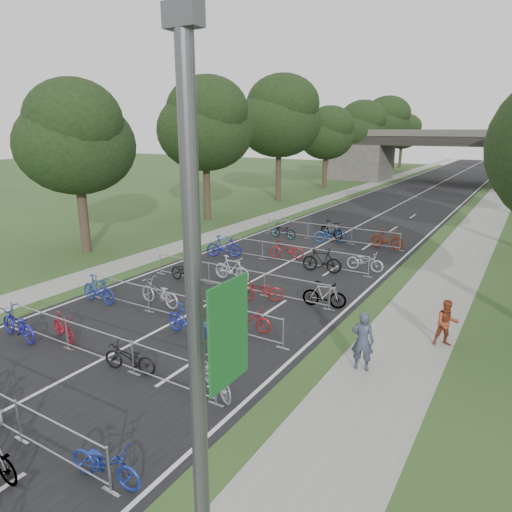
{
  "coord_description": "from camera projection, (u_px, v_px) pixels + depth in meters",
  "views": [
    {
      "loc": [
        11.1,
        -1.38,
        7.15
      ],
      "look_at": [
        -0.17,
        17.07,
        1.1
      ],
      "focal_mm": 32.0,
      "sensor_mm": 36.0,
      "label": 1
    }
  ],
  "objects": [
    {
      "name": "lane_markings",
      "position": [
        414.0,
        197.0,
        49.72
      ],
      "size": [
        0.12,
        140.0,
        0.0
      ],
      "primitive_type": "cube",
      "color": "silver",
      "rests_on": "ground"
    },
    {
      "name": "bike_18",
      "position": [
        261.0,
        290.0,
        19.49
      ],
      "size": [
        1.92,
        1.43,
        0.96
      ],
      "primitive_type": "imported",
      "rotation": [
        0.0,
        0.0,
        5.2
      ],
      "color": "maroon",
      "rests_on": "ground"
    },
    {
      "name": "bike_11",
      "position": [
        216.0,
        376.0,
        12.59
      ],
      "size": [
        1.87,
        1.35,
        1.11
      ],
      "primitive_type": "imported",
      "rotation": [
        0.0,
        0.0,
        4.21
      ],
      "color": "#99989F",
      "rests_on": "ground"
    },
    {
      "name": "bike_17",
      "position": [
        232.0,
        269.0,
        22.03
      ],
      "size": [
        2.09,
        0.7,
        1.24
      ],
      "primitive_type": "imported",
      "rotation": [
        0.0,
        0.0,
        1.52
      ],
      "color": "#B4B4BC",
      "rests_on": "ground"
    },
    {
      "name": "bike_14",
      "position": [
        187.0,
        320.0,
        16.21
      ],
      "size": [
        1.97,
        0.67,
        1.17
      ],
      "primitive_type": "imported",
      "rotation": [
        0.0,
        0.0,
        1.5
      ],
      "color": "#1B2B97",
      "rests_on": "ground"
    },
    {
      "name": "bike_7",
      "position": [
        105.0,
        463.0,
        9.44
      ],
      "size": [
        1.85,
        0.85,
        0.94
      ],
      "primitive_type": "imported",
      "rotation": [
        0.0,
        0.0,
        1.7
      ],
      "color": "navy",
      "rests_on": "ground"
    },
    {
      "name": "barrier_row_5",
      "position": [
        287.0,
        254.0,
        24.92
      ],
      "size": [
        9.7,
        0.08,
        1.1
      ],
      "color": "#AAACB2",
      "rests_on": "ground"
    },
    {
      "name": "bike_27",
      "position": [
        387.0,
        239.0,
        27.98
      ],
      "size": [
        2.11,
        0.74,
        1.24
      ],
      "primitive_type": "imported",
      "rotation": [
        0.0,
        0.0,
        1.5
      ],
      "color": "maroon",
      "rests_on": "ground"
    },
    {
      "name": "barrier_row_6",
      "position": [
        329.0,
        233.0,
        29.85
      ],
      "size": [
        9.7,
        0.08,
        1.1
      ],
      "color": "#AAACB2",
      "rests_on": "ground"
    },
    {
      "name": "bike_16",
      "position": [
        186.0,
        272.0,
        21.87
      ],
      "size": [
        2.05,
        0.91,
        1.04
      ],
      "primitive_type": "imported",
      "rotation": [
        0.0,
        0.0,
        1.46
      ],
      "color": "black",
      "rests_on": "ground"
    },
    {
      "name": "road",
      "position": [
        414.0,
        197.0,
        49.72
      ],
      "size": [
        11.0,
        140.0,
        0.01
      ],
      "primitive_type": "cube",
      "color": "black",
      "rests_on": "ground"
    },
    {
      "name": "barrier_row_4",
      "position": [
        236.0,
        279.0,
        20.81
      ],
      "size": [
        9.7,
        0.08,
        1.1
      ],
      "color": "#AAACB2",
      "rests_on": "ground"
    },
    {
      "name": "tree_left_1",
      "position": [
        206.0,
        127.0,
        35.34
      ],
      "size": [
        7.56,
        7.56,
        11.53
      ],
      "color": "#33261C",
      "rests_on": "ground"
    },
    {
      "name": "bike_22",
      "position": [
        322.0,
        261.0,
        23.39
      ],
      "size": [
        2.12,
        0.83,
        1.24
      ],
      "primitive_type": "imported",
      "rotation": [
        0.0,
        0.0,
        4.83
      ],
      "color": "black",
      "rests_on": "ground"
    },
    {
      "name": "bike_24",
      "position": [
        283.0,
        231.0,
        30.7
      ],
      "size": [
        2.02,
        0.92,
        1.02
      ],
      "primitive_type": "imported",
      "rotation": [
        0.0,
        0.0,
        4.59
      ],
      "color": "#AAACB2",
      "rests_on": "ground"
    },
    {
      "name": "tree_left_6",
      "position": [
        403.0,
        132.0,
        84.86
      ],
      "size": [
        6.72,
        6.72,
        10.25
      ],
      "color": "#33261C",
      "rests_on": "ground"
    },
    {
      "name": "bike_25",
      "position": [
        331.0,
        230.0,
        30.55
      ],
      "size": [
        2.07,
        1.28,
        1.2
      ],
      "primitive_type": "imported",
      "rotation": [
        0.0,
        0.0,
        1.18
      ],
      "color": "#AAACB2",
      "rests_on": "ground"
    },
    {
      "name": "lamppost",
      "position": [
        201.0,
        403.0,
        4.94
      ],
      "size": [
        0.61,
        0.65,
        8.21
      ],
      "color": "#4C4C51",
      "rests_on": "ground"
    },
    {
      "name": "bike_8",
      "position": [
        18.0,
        325.0,
        15.9
      ],
      "size": [
        2.17,
        0.92,
        1.11
      ],
      "primitive_type": "imported",
      "rotation": [
        0.0,
        0.0,
        4.63
      ],
      "color": "#1D1C9C",
      "rests_on": "ground"
    },
    {
      "name": "bike_21",
      "position": [
        287.0,
        250.0,
        25.91
      ],
      "size": [
        2.09,
        1.21,
        1.04
      ],
      "primitive_type": "imported",
      "rotation": [
        0.0,
        0.0,
        4.99
      ],
      "color": "maroon",
      "rests_on": "ground"
    },
    {
      "name": "barrier_row_2",
      "position": [
        98.0,
        345.0,
        14.41
      ],
      "size": [
        9.7,
        0.08,
        1.1
      ],
      "color": "#AAACB2",
      "rests_on": "ground"
    },
    {
      "name": "bike_20",
      "position": [
        224.0,
        246.0,
        26.22
      ],
      "size": [
        2.1,
        1.41,
        1.23
      ],
      "primitive_type": "imported",
      "rotation": [
        0.0,
        0.0,
        2.02
      ],
      "color": "navy",
      "rests_on": "ground"
    },
    {
      "name": "bike_9",
      "position": [
        63.0,
        327.0,
        15.83
      ],
      "size": [
        1.72,
        0.86,
        1.0
      ],
      "primitive_type": "imported",
      "rotation": [
        0.0,
        0.0,
        1.32
      ],
      "color": "maroon",
      "rests_on": "ground"
    },
    {
      "name": "bike_15",
      "position": [
        248.0,
        320.0,
        16.57
      ],
      "size": [
        1.82,
        1.03,
        0.91
      ],
      "primitive_type": "imported",
      "rotation": [
        0.0,
        0.0,
        1.83
      ],
      "color": "maroon",
      "rests_on": "ground"
    },
    {
      "name": "sidewalk_left",
      "position": [
        349.0,
        192.0,
        53.49
      ],
      "size": [
        2.0,
        140.0,
        0.01
      ],
      "primitive_type": "cube",
      "color": "gray",
      "rests_on": "ground"
    },
    {
      "name": "bike_12",
      "position": [
        98.0,
        290.0,
        19.27
      ],
      "size": [
        1.99,
        0.64,
        1.18
      ],
      "primitive_type": "imported",
      "rotation": [
        0.0,
        0.0,
        1.53
      ],
      "color": "navy",
      "rests_on": "ground"
    },
    {
      "name": "overpass_bridge",
      "position": [
        443.0,
        157.0,
        61.1
      ],
      "size": [
        31.0,
        8.0,
        7.05
      ],
      "color": "#47443F",
      "rests_on": "ground"
    },
    {
      "name": "tree_left_2",
      "position": [
        280.0,
        119.0,
        44.98
      ],
      "size": [
        8.4,
        8.4,
        12.81
      ],
      "color": "#33261C",
      "rests_on": "ground"
    },
    {
      "name": "bike_13",
      "position": [
        159.0,
        293.0,
        18.93
      ],
      "size": [
        2.18,
        0.9,
        1.12
      ],
      "primitive_type": "imported",
      "rotation": [
        0.0,
        0.0,
        4.64
      ],
      "color": "#A5A5AD",
      "rests_on": "ground"
    },
    {
      "name": "sidewalk_right",
      "position": [
        496.0,
        203.0,
        45.7
      ],
      "size": [
        3.0,
        140.0,
        0.01
      ],
      "primitive_type": "cube",
      "color": "gray",
      "rests_on": "ground"
    },
    {
      "name": "tree_left_5",
      "position": [
        385.0,
        123.0,
        74.56
      ],
      "size": [
        8.4,
        8.4,
        12.81
      ],
      "color": "#33261C",
      "rests_on": "ground"
    },
    {
      "name": "tree_left_0",
      "position": [
        76.0,
        141.0,
        25.7
      ],
      "size": [
        6.72,
        6.72,
        10.25
      ],
      "color": "#33261C",
      "rests_on": "ground"
    },
    {
      "name": "pedestrian_a",
      "position": [
        363.0,
        341.0,
        13.81
      ],
      "size": [
        0.74,
        0.55,
        1.88
      ],
      "primitive_type": "imported",
      "rotation": [
        0.0,
        0.0,
        3.29
      ],
      "color": "#31374A",
      "rests_on": "ground"
    },
    {
      "name": "tree_left_3",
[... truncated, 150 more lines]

